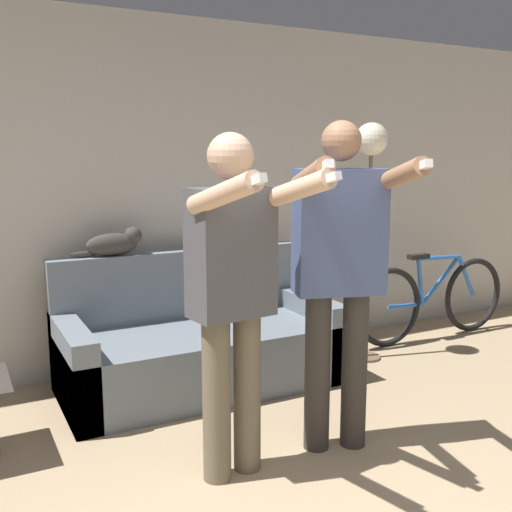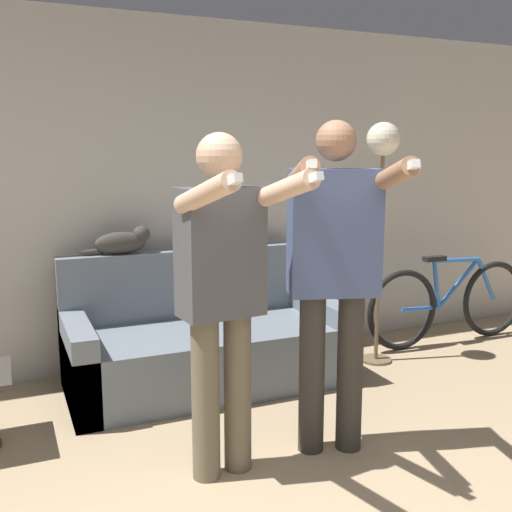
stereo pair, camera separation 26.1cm
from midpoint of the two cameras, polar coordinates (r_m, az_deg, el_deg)
The scene contains 7 objects.
wall_back at distance 4.50m, azimuth -9.90°, elevation 5.64°, with size 10.00×0.05×2.60m.
couch at distance 4.26m, azimuth -3.14°, elevation -8.43°, with size 1.90×0.87×0.91m.
person_left at distance 2.88m, azimuth -0.62°, elevation -2.69°, with size 0.52×0.70×1.71m.
person_right at distance 3.16m, azimuth 9.80°, elevation -0.78°, with size 0.66×0.77×1.78m.
cat at distance 4.27m, azimuth -10.80°, elevation 1.35°, with size 0.49×0.13×0.20m.
floor_lamp at distance 4.62m, azimuth 13.57°, elevation 8.46°, with size 0.25×0.25×1.84m.
bicycle at distance 5.43m, azimuth 19.28°, elevation -4.20°, with size 1.66×0.07×0.77m.
Camera 2 is at (-0.92, -1.50, 1.61)m, focal length 42.00 mm.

